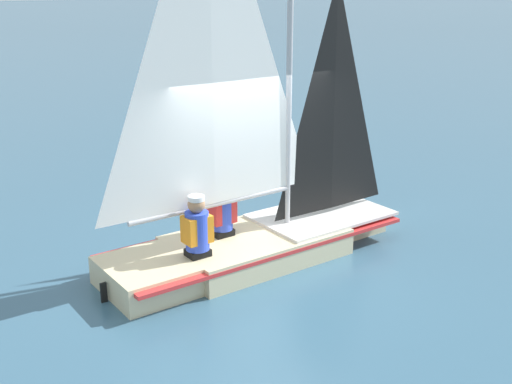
# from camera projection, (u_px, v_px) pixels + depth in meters

# --- Properties ---
(ground_plane) EXTENTS (260.00, 260.00, 0.00)m
(ground_plane) POSITION_uv_depth(u_px,v_px,m) (256.00, 257.00, 8.98)
(ground_plane) COLOR #38607A
(sailboat_main) EXTENTS (4.51, 1.90, 5.35)m
(sailboat_main) POSITION_uv_depth(u_px,v_px,m) (254.00, 201.00, 8.69)
(sailboat_main) COLOR beige
(sailboat_main) RESTS_ON ground_plane
(sailor_helm) EXTENTS (0.37, 0.33, 1.16)m
(sailor_helm) POSITION_uv_depth(u_px,v_px,m) (222.00, 218.00, 8.72)
(sailor_helm) COLOR black
(sailor_helm) RESTS_ON ground_plane
(sailor_crew) EXTENTS (0.37, 0.33, 1.16)m
(sailor_crew) POSITION_uv_depth(u_px,v_px,m) (197.00, 236.00, 8.05)
(sailor_crew) COLOR black
(sailor_crew) RESTS_ON ground_plane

